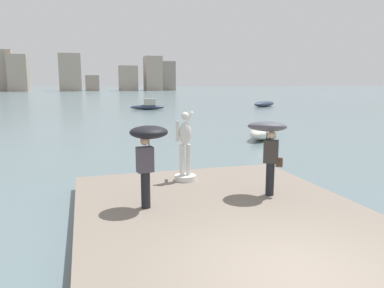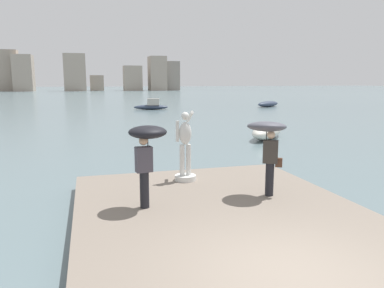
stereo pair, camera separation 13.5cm
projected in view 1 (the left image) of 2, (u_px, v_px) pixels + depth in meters
name	position (u px, v px, depth m)	size (l,w,h in m)	color
ground_plane	(110.00, 110.00, 43.77)	(400.00, 400.00, 0.00)	slate
pier	(239.00, 233.00, 7.89)	(6.74, 10.15, 0.40)	slate
statue_white_figure	(185.00, 152.00, 11.22)	(0.65, 0.89, 2.12)	silver
onlooker_left	(148.00, 144.00, 8.70)	(1.03, 1.03, 1.97)	black
onlooker_right	(268.00, 137.00, 9.67)	(1.39, 1.40, 2.02)	black
boat_mid	(264.00, 104.00, 49.78)	(4.59, 3.58, 0.75)	#2D384C
boat_far	(148.00, 106.00, 44.67)	(4.23, 1.87, 1.34)	#2D384C
boat_leftward	(265.00, 131.00, 22.20)	(3.84, 4.03, 0.89)	silver
distant_skyline	(85.00, 74.00, 130.58)	(64.86, 10.87, 13.79)	gray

